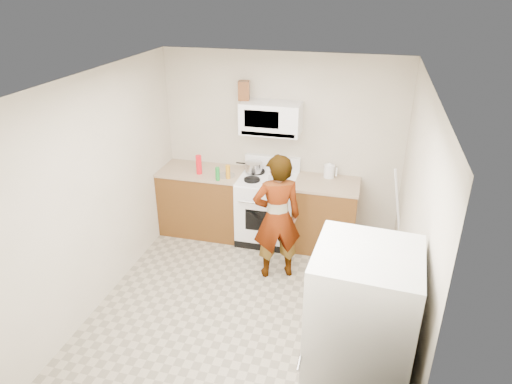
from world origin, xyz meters
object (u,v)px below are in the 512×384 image
(fridge, at_px, (357,351))
(kettle, at_px, (329,171))
(person, at_px, (277,218))
(microwave, at_px, (271,118))
(saucepan, at_px, (254,167))
(gas_range, at_px, (268,207))

(fridge, relative_size, kettle, 10.08)
(person, relative_size, kettle, 9.30)
(microwave, bearing_deg, fridge, -65.73)
(saucepan, bearing_deg, microwave, 6.90)
(microwave, xyz_separation_m, fridge, (1.30, -2.89, -0.85))
(fridge, relative_size, saucepan, 7.58)
(fridge, bearing_deg, kettle, 104.25)
(person, height_order, saucepan, person)
(gas_range, height_order, person, person)
(microwave, height_order, person, microwave)
(gas_range, xyz_separation_m, fridge, (1.30, -2.77, 0.36))
(gas_range, bearing_deg, fridge, -64.75)
(microwave, distance_m, person, 1.33)
(microwave, relative_size, saucepan, 3.39)
(person, bearing_deg, microwave, -95.44)
(gas_range, bearing_deg, saucepan, 155.34)
(person, distance_m, saucepan, 1.05)
(fridge, bearing_deg, microwave, 118.40)
(gas_range, xyz_separation_m, microwave, (0.00, 0.13, 1.21))
(microwave, bearing_deg, gas_range, -90.00)
(gas_range, relative_size, fridge, 0.66)
(microwave, relative_size, fridge, 0.45)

